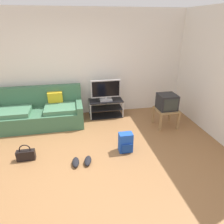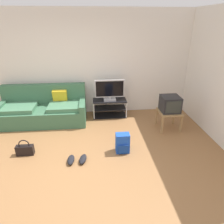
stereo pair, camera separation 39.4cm
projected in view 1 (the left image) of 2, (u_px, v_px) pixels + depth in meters
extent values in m
cube|color=olive|center=(79.00, 170.00, 3.57)|extent=(9.00, 9.80, 0.02)
cube|color=silver|center=(71.00, 65.00, 5.20)|extent=(9.00, 0.10, 2.70)
cube|color=silver|center=(217.00, 74.00, 4.30)|extent=(0.10, 3.60, 2.70)
cube|color=#3D6B4C|center=(39.00, 118.00, 5.00)|extent=(2.12, 0.91, 0.39)
cube|color=#3D6B4C|center=(39.00, 96.00, 5.13)|extent=(2.12, 0.20, 0.51)
cube|color=#3D6B4C|center=(79.00, 105.00, 5.06)|extent=(0.14, 0.91, 0.16)
cube|color=#477857|center=(12.00, 112.00, 4.74)|extent=(0.85, 0.63, 0.10)
cube|color=#477857|center=(63.00, 108.00, 4.95)|extent=(0.85, 0.63, 0.10)
cube|color=gold|center=(55.00, 99.00, 5.12)|extent=(0.36, 0.17, 0.37)
cube|color=black|center=(106.00, 100.00, 5.39)|extent=(0.89, 0.43, 0.02)
cube|color=black|center=(106.00, 108.00, 5.49)|extent=(0.86, 0.41, 0.02)
cube|color=black|center=(106.00, 115.00, 5.58)|extent=(0.89, 0.43, 0.02)
cylinder|color=#B7B7BC|center=(91.00, 112.00, 5.23)|extent=(0.03, 0.03, 0.46)
cylinder|color=#B7B7BC|center=(123.00, 110.00, 5.38)|extent=(0.03, 0.03, 0.46)
cylinder|color=#B7B7BC|center=(89.00, 106.00, 5.59)|extent=(0.03, 0.03, 0.46)
cylinder|color=#B7B7BC|center=(120.00, 104.00, 5.74)|extent=(0.03, 0.03, 0.46)
cube|color=#B2B2B7|center=(106.00, 99.00, 5.36)|extent=(0.32, 0.22, 0.05)
cube|color=#B2B2B7|center=(106.00, 98.00, 5.34)|extent=(0.05, 0.04, 0.04)
cube|color=#B2B2B7|center=(106.00, 89.00, 5.24)|extent=(0.78, 0.04, 0.46)
cube|color=black|center=(106.00, 89.00, 5.22)|extent=(0.72, 0.01, 0.40)
cube|color=#9E7A4C|center=(166.00, 110.00, 4.87)|extent=(0.51, 0.51, 0.03)
cube|color=#9E7A4C|center=(161.00, 123.00, 4.72)|extent=(0.04, 0.04, 0.42)
cube|color=#9E7A4C|center=(178.00, 121.00, 4.80)|extent=(0.04, 0.04, 0.42)
cube|color=#9E7A4C|center=(153.00, 115.00, 5.12)|extent=(0.04, 0.04, 0.42)
cube|color=#9E7A4C|center=(170.00, 114.00, 5.20)|extent=(0.04, 0.04, 0.42)
cube|color=#232326|center=(167.00, 102.00, 4.80)|extent=(0.42, 0.41, 0.36)
cube|color=#333833|center=(171.00, 105.00, 4.62)|extent=(0.34, 0.01, 0.28)
cube|color=blue|center=(126.00, 142.00, 3.99)|extent=(0.27, 0.18, 0.40)
cube|color=navy|center=(127.00, 148.00, 3.93)|extent=(0.20, 0.04, 0.18)
cylinder|color=navy|center=(121.00, 139.00, 4.07)|extent=(0.04, 0.04, 0.32)
cylinder|color=navy|center=(128.00, 138.00, 4.09)|extent=(0.04, 0.04, 0.32)
cube|color=black|center=(26.00, 155.00, 3.77)|extent=(0.33, 0.12, 0.20)
torus|color=black|center=(25.00, 149.00, 3.72)|extent=(0.20, 0.02, 0.20)
ellipsoid|color=black|center=(76.00, 162.00, 3.67)|extent=(0.14, 0.29, 0.09)
ellipsoid|color=black|center=(88.00, 161.00, 3.71)|extent=(0.18, 0.31, 0.09)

